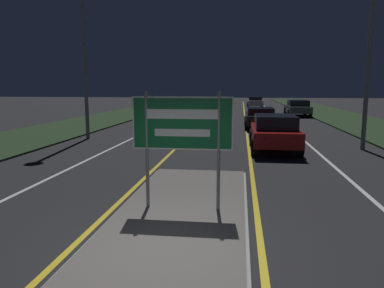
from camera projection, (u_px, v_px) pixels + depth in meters
name	position (u px, v px, depth m)	size (l,w,h in m)	color
ground_plane	(163.00, 255.00, 5.80)	(160.00, 160.00, 0.00)	#232326
median_island	(183.00, 211.00, 7.73)	(2.66, 7.19, 0.10)	#999993
verge_left	(90.00, 122.00, 26.60)	(5.00, 100.00, 0.08)	#23381E
verge_right	(370.00, 126.00, 24.18)	(5.00, 100.00, 0.08)	#23381E
centre_line_yellow_left	(207.00, 118.00, 30.49)	(0.12, 70.00, 0.01)	gold
centre_line_yellow_right	(245.00, 119.00, 30.11)	(0.12, 70.00, 0.01)	gold
lane_line_white_left	(175.00, 118.00, 30.83)	(0.12, 70.00, 0.01)	silver
lane_line_white_right	(279.00, 119.00, 29.76)	(0.12, 70.00, 0.01)	silver
edge_line_white_left	(140.00, 117.00, 31.22)	(0.10, 70.00, 0.01)	silver
edge_line_white_right	(318.00, 119.00, 29.38)	(0.10, 70.00, 0.01)	silver
highway_sign	(182.00, 128.00, 7.47)	(2.03, 0.07, 2.38)	gray
car_receding_0	(274.00, 132.00, 15.05)	(1.91, 4.16, 1.45)	maroon
car_receding_1	(260.00, 117.00, 23.29)	(1.90, 4.61, 1.28)	black
car_receding_2	(298.00, 108.00, 32.48)	(1.96, 4.54, 1.40)	#4C514C
car_receding_3	(255.00, 102.00, 44.58)	(1.86, 4.45, 1.36)	#B7B7BC
car_approaching_0	(169.00, 119.00, 20.64)	(1.90, 4.55, 1.48)	#4C514C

